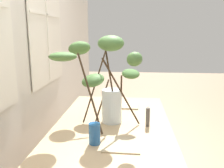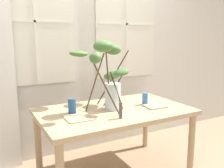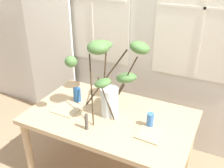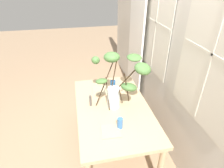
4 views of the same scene
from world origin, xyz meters
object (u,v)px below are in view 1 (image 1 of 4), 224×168
(vase_with_branches, at_px, (101,77))
(drinking_glass_blue_left, at_px, (95,134))
(dining_table, at_px, (113,131))
(pillar_candle, at_px, (148,117))
(plate_square_right, at_px, (128,106))
(plate_square_left, at_px, (122,144))
(drinking_glass_blue_right, at_px, (117,101))

(vase_with_branches, xyz_separation_m, drinking_glass_blue_left, (-0.39, -0.01, -0.31))
(dining_table, height_order, pillar_candle, pillar_candle)
(plate_square_right, bearing_deg, pillar_candle, -162.37)
(dining_table, distance_m, plate_square_right, 0.45)
(dining_table, height_order, plate_square_left, plate_square_left)
(dining_table, height_order, drinking_glass_blue_left, drinking_glass_blue_left)
(drinking_glass_blue_right, distance_m, pillar_candle, 0.54)
(dining_table, relative_size, plate_square_left, 6.33)
(vase_with_branches, bearing_deg, plate_square_right, -24.60)
(vase_with_branches, distance_m, pillar_candle, 0.48)
(drinking_glass_blue_left, xyz_separation_m, plate_square_right, (0.84, -0.20, -0.06))
(drinking_glass_blue_right, distance_m, plate_square_right, 0.13)
(vase_with_branches, bearing_deg, drinking_glass_blue_right, -13.44)
(drinking_glass_blue_right, xyz_separation_m, plate_square_right, (0.04, -0.11, -0.06))
(plate_square_left, bearing_deg, vase_with_branches, 25.15)
(drinking_glass_blue_right, bearing_deg, plate_square_right, -69.71)
(dining_table, relative_size, drinking_glass_blue_left, 10.87)
(drinking_glass_blue_left, distance_m, pillar_candle, 0.49)
(drinking_glass_blue_right, distance_m, plate_square_left, 0.81)
(vase_with_branches, xyz_separation_m, plate_square_left, (-0.39, -0.18, -0.37))
(plate_square_left, xyz_separation_m, pillar_candle, (0.34, -0.18, 0.07))
(pillar_candle, bearing_deg, plate_square_right, 17.63)
(vase_with_branches, relative_size, drinking_glass_blue_left, 5.09)
(vase_with_branches, relative_size, plate_square_right, 3.44)
(dining_table, xyz_separation_m, plate_square_left, (-0.42, -0.09, 0.09))
(plate_square_left, distance_m, plate_square_right, 0.85)
(vase_with_branches, height_order, plate_square_right, vase_with_branches)
(vase_with_branches, xyz_separation_m, drinking_glass_blue_right, (0.41, -0.10, -0.31))
(plate_square_right, height_order, pillar_candle, pillar_candle)
(plate_square_right, bearing_deg, vase_with_branches, 155.40)
(vase_with_branches, bearing_deg, pillar_candle, -99.04)
(plate_square_right, bearing_deg, drinking_glass_blue_left, 166.54)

